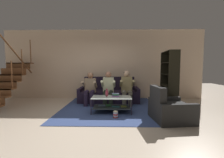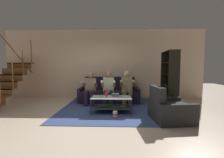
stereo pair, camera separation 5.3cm
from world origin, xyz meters
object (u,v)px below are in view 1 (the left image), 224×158
(couch, at_px, (109,94))
(armchair, at_px, (170,110))
(person_seated_right, at_px, (127,87))
(book_stack, at_px, (116,95))
(coffee_table, at_px, (112,102))
(person_seated_left, at_px, (90,87))
(bookshelf, at_px, (170,86))
(person_seated_middle, at_px, (108,87))
(vase, at_px, (107,93))
(popcorn_tub, at_px, (116,114))

(couch, height_order, armchair, couch)
(person_seated_right, distance_m, book_stack, 0.87)
(coffee_table, bearing_deg, book_stack, 45.32)
(person_seated_left, distance_m, armchair, 2.76)
(bookshelf, bearing_deg, person_seated_middle, 170.73)
(coffee_table, height_order, bookshelf, bookshelf)
(book_stack, distance_m, bookshelf, 1.83)
(person_seated_left, distance_m, person_seated_right, 1.31)
(vase, xyz_separation_m, popcorn_tub, (0.26, -0.50, -0.48))
(bookshelf, bearing_deg, person_seated_right, 166.37)
(person_seated_left, height_order, popcorn_tub, person_seated_left)
(vase, bearing_deg, coffee_table, -2.18)
(couch, xyz_separation_m, book_stack, (0.26, -1.30, 0.20))
(person_seated_left, distance_m, vase, 1.09)
(book_stack, bearing_deg, coffee_table, -134.68)
(vase, height_order, armchair, armchair)
(book_stack, bearing_deg, vase, -155.67)
(coffee_table, bearing_deg, vase, 177.82)
(couch, distance_m, coffee_table, 1.43)
(person_seated_right, xyz_separation_m, armchair, (0.97, -1.53, -0.38))
(bookshelf, bearing_deg, person_seated_left, 173.02)
(couch, relative_size, bookshelf, 1.23)
(couch, xyz_separation_m, person_seated_middle, (0.00, -0.55, 0.34))
(popcorn_tub, bearing_deg, person_seated_middle, 100.66)
(vase, distance_m, armchair, 1.77)
(couch, relative_size, armchair, 2.28)
(book_stack, distance_m, popcorn_tub, 0.74)
(popcorn_tub, bearing_deg, coffee_table, 103.56)
(armchair, bearing_deg, couch, 127.96)
(couch, xyz_separation_m, coffee_table, (0.14, -1.42, 0.00))
(bookshelf, distance_m, popcorn_tub, 2.15)
(person_seated_left, bearing_deg, bookshelf, -6.98)
(vase, bearing_deg, book_stack, 24.33)
(person_seated_left, distance_m, person_seated_middle, 0.65)
(person_seated_right, height_order, book_stack, person_seated_right)
(person_seated_left, xyz_separation_m, book_stack, (0.91, -0.75, -0.13))
(couch, bearing_deg, vase, -90.03)
(person_seated_right, height_order, coffee_table, person_seated_right)
(coffee_table, xyz_separation_m, vase, (-0.14, 0.01, 0.27))
(vase, xyz_separation_m, armchair, (1.62, -0.66, -0.30))
(vase, relative_size, book_stack, 1.08)
(vase, bearing_deg, couch, 89.97)
(book_stack, bearing_deg, person_seated_left, 140.63)
(person_seated_left, bearing_deg, vase, -53.07)
(person_seated_right, height_order, vase, person_seated_right)
(vase, bearing_deg, armchair, -22.05)
(couch, xyz_separation_m, vase, (-0.00, -1.42, 0.27))
(armchair, bearing_deg, book_stack, 150.31)
(book_stack, relative_size, popcorn_tub, 1.16)
(couch, bearing_deg, person_seated_right, -39.82)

